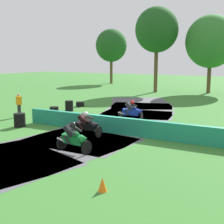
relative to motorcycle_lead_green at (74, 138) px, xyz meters
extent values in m
plane|color=#38752D|center=(-1.11, 3.86, -0.65)|extent=(120.00, 120.00, 0.00)
cube|color=#515156|center=(-1.33, -0.11, -0.65)|extent=(6.14, 8.53, 0.01)
cube|color=#515156|center=(-1.12, 3.86, -0.65)|extent=(5.37, 8.06, 0.01)
cube|color=#515156|center=(-1.56, 7.81, -0.65)|extent=(6.55, 8.75, 0.01)
cube|color=#515156|center=(-2.63, 11.64, -0.65)|extent=(7.56, 9.21, 0.01)
cube|color=#515156|center=(-4.30, 15.24, -0.65)|extent=(8.37, 9.42, 0.01)
cube|color=#1E8466|center=(4.04, 4.01, -0.20)|extent=(20.19, 0.89, 0.90)
cylinder|color=black|center=(0.63, 0.05, -0.36)|extent=(0.13, 0.72, 0.72)
cylinder|color=black|center=(-0.77, 0.13, -0.36)|extent=(0.13, 0.72, 0.72)
cube|color=#198438|center=(-0.07, 0.02, -0.06)|extent=(1.02, 0.42, 0.45)
ellipsoid|color=#198438|center=(0.10, -0.05, 0.19)|extent=(0.46, 0.35, 0.30)
cone|color=#198438|center=(0.60, -0.05, 0.05)|extent=(0.41, 0.41, 0.46)
cylinder|color=#B2B2B7|center=(-0.68, -0.04, -0.17)|extent=(0.41, 0.12, 0.17)
cube|color=#28282D|center=(-0.16, -0.06, 0.31)|extent=(0.51, 0.41, 0.62)
sphere|color=black|center=(0.06, -0.13, 0.58)|extent=(0.26, 0.26, 0.26)
cylinder|color=#28282D|center=(0.13, 0.09, 0.37)|extent=(0.43, 0.12, 0.24)
cylinder|color=#28282D|center=(0.11, -0.26, 0.29)|extent=(0.43, 0.12, 0.24)
cylinder|color=#28282D|center=(-0.24, 0.20, 0.00)|extent=(0.28, 0.19, 0.42)
cylinder|color=#28282D|center=(-0.26, -0.15, -0.08)|extent=(0.28, 0.19, 0.42)
cylinder|color=black|center=(-0.52, 2.68, -0.36)|extent=(0.15, 0.76, 0.75)
cylinder|color=black|center=(-1.92, 2.57, -0.36)|extent=(0.15, 0.76, 0.75)
cube|color=black|center=(-1.21, 2.53, -0.08)|extent=(1.03, 0.46, 0.47)
ellipsoid|color=black|center=(-1.03, 2.47, 0.17)|extent=(0.47, 0.37, 0.31)
cone|color=black|center=(-0.53, 2.55, 0.04)|extent=(0.41, 0.41, 0.48)
cylinder|color=#B2B2B7|center=(-1.80, 2.39, -0.19)|extent=(0.42, 0.16, 0.18)
cube|color=#331919|center=(-1.28, 2.41, 0.29)|extent=(0.51, 0.46, 0.63)
sphere|color=white|center=(-1.06, 2.34, 0.56)|extent=(0.26, 0.26, 0.26)
cylinder|color=#331919|center=(-1.02, 2.60, 0.37)|extent=(0.43, 0.18, 0.24)
cylinder|color=#331919|center=(-0.99, 2.25, 0.26)|extent=(0.43, 0.18, 0.24)
cylinder|color=#331919|center=(-1.40, 2.68, 0.00)|extent=(0.27, 0.23, 0.42)
cylinder|color=#331919|center=(-1.38, 2.34, -0.11)|extent=(0.27, 0.23, 0.42)
cylinder|color=black|center=(-0.43, 7.47, -0.35)|extent=(0.25, 0.69, 0.69)
cylinder|color=black|center=(-1.79, 7.14, -0.35)|extent=(0.25, 0.69, 0.69)
cube|color=#1E38B2|center=(-1.10, 7.26, -0.06)|extent=(1.05, 0.57, 0.44)
ellipsoid|color=#1E38B2|center=(-0.91, 7.26, 0.20)|extent=(0.50, 0.41, 0.28)
cone|color=#1E38B2|center=(-0.43, 7.41, 0.06)|extent=(0.45, 0.43, 0.45)
cylinder|color=#B2B2B7|center=(-1.65, 7.01, -0.15)|extent=(0.42, 0.20, 0.17)
cube|color=#28282D|center=(-1.16, 7.18, 0.32)|extent=(0.54, 0.45, 0.60)
sphere|color=red|center=(-0.94, 7.19, 0.60)|extent=(0.26, 0.26, 0.26)
cylinder|color=#28282D|center=(-0.93, 7.42, 0.37)|extent=(0.43, 0.21, 0.24)
cylinder|color=#28282D|center=(-0.84, 7.07, 0.32)|extent=(0.43, 0.21, 0.24)
cylinder|color=#28282D|center=(-1.31, 7.39, -0.01)|extent=(0.28, 0.22, 0.42)
cylinder|color=#28282D|center=(-1.23, 7.04, -0.06)|extent=(0.28, 0.22, 0.42)
cylinder|color=black|center=(-5.89, 2.40, -0.55)|extent=(0.67, 0.67, 0.20)
cylinder|color=black|center=(-5.89, 2.40, -0.35)|extent=(0.67, 0.67, 0.20)
cylinder|color=black|center=(-5.89, 2.40, -0.15)|extent=(0.67, 0.67, 0.20)
cylinder|color=black|center=(-5.89, 2.40, 0.05)|extent=(0.67, 0.67, 0.20)
cylinder|color=black|center=(-5.86, 5.38, -0.55)|extent=(0.59, 0.59, 0.20)
cylinder|color=black|center=(-5.86, 5.38, -0.35)|extent=(0.59, 0.59, 0.20)
cylinder|color=black|center=(-5.86, 5.38, -0.15)|extent=(0.59, 0.59, 0.20)
cylinder|color=black|center=(-5.86, 5.38, 0.05)|extent=(0.59, 0.59, 0.20)
cylinder|color=black|center=(-6.93, 8.28, -0.55)|extent=(0.62, 0.62, 0.20)
cylinder|color=black|center=(-6.93, 8.28, -0.35)|extent=(0.62, 0.62, 0.20)
cylinder|color=black|center=(-6.93, 8.28, -0.15)|extent=(0.62, 0.62, 0.20)
cylinder|color=black|center=(-6.93, 8.28, 0.05)|extent=(0.62, 0.62, 0.20)
cylinder|color=black|center=(-7.61, 10.58, -0.55)|extent=(0.68, 0.68, 0.20)
cylinder|color=black|center=(-7.61, 10.58, -0.35)|extent=(0.68, 0.68, 0.20)
cylinder|color=#232328|center=(-8.32, 4.59, -0.22)|extent=(0.24, 0.24, 0.86)
cube|color=orange|center=(-8.32, 4.59, 0.49)|extent=(0.34, 0.22, 0.56)
sphere|color=tan|center=(-8.32, 4.59, 0.88)|extent=(0.20, 0.20, 0.20)
cone|color=orange|center=(3.17, -2.68, -0.43)|extent=(0.28, 0.28, 0.44)
cylinder|color=brown|center=(-1.06, 26.87, 1.09)|extent=(0.44, 0.44, 3.48)
ellipsoid|color=#33752D|center=(-1.06, 26.87, 5.27)|extent=(5.75, 5.75, 6.04)
cylinder|color=brown|center=(-18.29, 33.28, 1.34)|extent=(0.44, 0.44, 3.98)
ellipsoid|color=#1E511E|center=(-18.29, 33.28, 5.44)|extent=(4.96, 4.96, 5.21)
cylinder|color=brown|center=(-6.74, 24.45, 1.94)|extent=(0.44, 0.44, 5.17)
ellipsoid|color=#1E511E|center=(-6.74, 24.45, 6.66)|extent=(5.02, 5.02, 5.28)
camera|label=1|loc=(7.96, -10.08, 3.29)|focal=49.67mm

